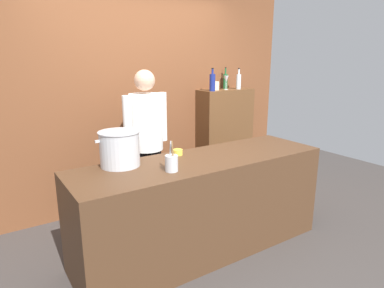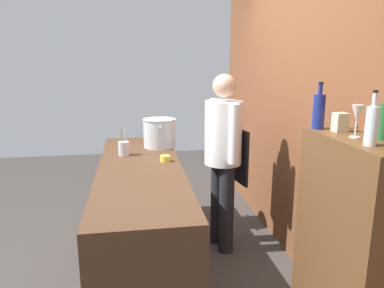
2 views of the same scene
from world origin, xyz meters
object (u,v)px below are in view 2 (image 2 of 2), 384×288
at_px(spice_tin_cream, 340,122).
at_px(chef, 224,150).
at_px(wine_bottle_cobalt, 319,111).
at_px(wine_bottle_green, 384,120).
at_px(stockpot_large, 159,133).
at_px(utensil_crock, 124,148).
at_px(wine_glass_short, 357,115).
at_px(butter_jar, 165,159).
at_px(wine_bottle_clear, 372,125).

bearing_deg(spice_tin_cream, chef, -161.36).
xyz_separation_m(chef, spice_tin_cream, (1.20, 0.40, 0.45)).
distance_m(wine_bottle_cobalt, wine_bottle_green, 0.40).
height_order(wine_bottle_cobalt, spice_tin_cream, wine_bottle_cobalt).
distance_m(chef, stockpot_large, 0.75).
distance_m(stockpot_large, utensil_crock, 0.47).
bearing_deg(stockpot_large, chef, 47.45).
relative_size(wine_bottle_green, wine_glass_short, 1.57).
distance_m(stockpot_large, butter_jar, 0.58).
xyz_separation_m(utensil_crock, wine_bottle_clear, (1.77, 1.26, 0.50)).
height_order(butter_jar, wine_glass_short, wine_glass_short).
bearing_deg(chef, wine_bottle_clear, -177.31).
relative_size(wine_bottle_clear, wine_bottle_green, 0.97).
distance_m(chef, spice_tin_cream, 1.34).
bearing_deg(butter_jar, stockpot_large, -179.35).
height_order(utensil_crock, wine_bottle_clear, wine_bottle_clear).
bearing_deg(spice_tin_cream, wine_bottle_clear, -7.90).
relative_size(wine_bottle_cobalt, wine_bottle_green, 1.01).
height_order(utensil_crock, spice_tin_cream, spice_tin_cream).
relative_size(wine_bottle_green, spice_tin_cream, 2.55).
height_order(utensil_crock, wine_bottle_cobalt, wine_bottle_cobalt).
height_order(chef, spice_tin_cream, chef).
bearing_deg(utensil_crock, chef, 76.41).
distance_m(butter_jar, spice_tin_cream, 1.56).
height_order(wine_bottle_clear, wine_bottle_green, wine_bottle_green).
distance_m(utensil_crock, butter_jar, 0.46).
bearing_deg(wine_bottle_clear, butter_jar, -149.02).
relative_size(stockpot_large, wine_bottle_cobalt, 1.39).
distance_m(chef, utensil_crock, 0.94).
bearing_deg(butter_jar, wine_bottle_cobalt, 39.89).
bearing_deg(wine_bottle_clear, wine_bottle_green, 125.99).
relative_size(utensil_crock, butter_jar, 2.79).
bearing_deg(wine_bottle_green, utensil_crock, -139.71).
relative_size(butter_jar, wine_bottle_green, 0.32).
bearing_deg(wine_glass_short, spice_tin_cream, 176.26).
bearing_deg(wine_bottle_cobalt, stockpot_large, -151.39).
bearing_deg(spice_tin_cream, wine_bottle_green, 21.57).
bearing_deg(wine_bottle_green, stockpot_large, -151.64).
relative_size(wine_bottle_cobalt, spice_tin_cream, 2.56).
distance_m(wine_bottle_clear, wine_bottle_green, 0.18).
bearing_deg(spice_tin_cream, utensil_crock, -137.15).
xyz_separation_m(utensil_crock, butter_jar, (0.28, 0.36, -0.04)).
bearing_deg(wine_bottle_clear, wine_bottle_cobalt, -175.72).
relative_size(stockpot_large, spice_tin_cream, 3.56).
xyz_separation_m(chef, wine_bottle_clear, (1.55, 0.35, 0.50)).
distance_m(wine_bottle_cobalt, spice_tin_cream, 0.15).
distance_m(butter_jar, wine_bottle_clear, 1.83).
relative_size(utensil_crock, wine_glass_short, 1.39).
height_order(wine_bottle_green, spice_tin_cream, wine_bottle_green).
bearing_deg(stockpot_large, wine_bottle_clear, 23.73).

